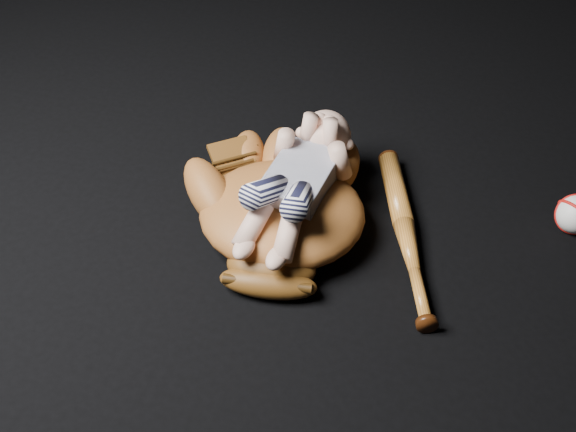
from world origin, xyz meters
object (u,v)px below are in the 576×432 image
Objects in this scene: newborn_baby at (294,182)px; baseball_bat at (406,234)px; baseball at (576,214)px; baseball_glove at (282,207)px.

baseball_bat is at bearing 15.90° from newborn_baby.
newborn_baby reaches higher than baseball.
baseball reaches higher than baseball_bat.
baseball_glove is 0.54m from baseball.
newborn_baby is 0.86× the size of baseball_bat.
baseball_bat is at bearing -158.19° from baseball.
baseball_glove reaches higher than baseball.
baseball_glove is 0.23m from baseball_bat.
newborn_baby is at bearing -171.32° from baseball_bat.
baseball_glove is at bearing -147.52° from newborn_baby.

